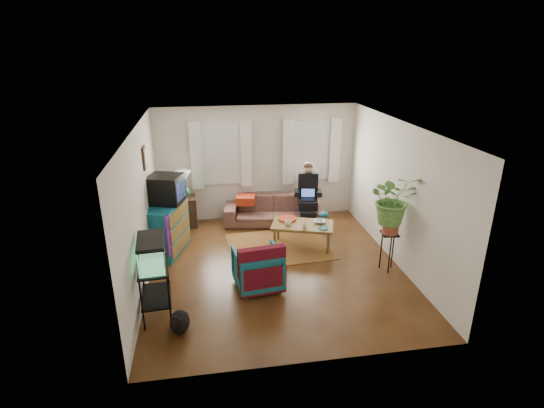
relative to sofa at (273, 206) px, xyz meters
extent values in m
cube|color=#4F2B14|center=(-0.30, -2.05, -0.42)|extent=(4.50, 5.00, 0.01)
cube|color=white|center=(-0.30, -2.05, 2.18)|extent=(4.50, 5.00, 0.01)
cube|color=silver|center=(-0.30, 0.45, 0.88)|extent=(4.50, 0.01, 2.60)
cube|color=silver|center=(-0.30, -4.55, 0.88)|extent=(4.50, 0.01, 2.60)
cube|color=silver|center=(-2.55, -2.05, 0.88)|extent=(0.01, 5.00, 2.60)
cube|color=silver|center=(1.95, -2.05, 0.88)|extent=(0.01, 5.00, 2.60)
cube|color=white|center=(-1.10, 0.43, 1.13)|extent=(1.08, 0.04, 1.38)
cube|color=white|center=(0.95, 0.43, 1.13)|extent=(1.08, 0.04, 1.38)
cube|color=white|center=(-1.10, 0.35, 1.13)|extent=(1.36, 0.06, 1.50)
cube|color=white|center=(0.95, 0.35, 1.13)|extent=(1.36, 0.06, 1.50)
cube|color=#3D2616|center=(-2.51, -1.20, 1.53)|extent=(0.04, 0.32, 0.40)
cube|color=brown|center=(-0.07, -1.22, -0.41)|extent=(2.10, 1.73, 0.01)
imported|color=brown|center=(0.00, 0.00, 0.00)|extent=(2.27, 1.24, 0.84)
cube|color=#3E2A17|center=(-1.95, 0.17, -0.09)|extent=(0.48, 0.48, 0.67)
cube|color=#116469|center=(-2.29, -1.06, 0.08)|extent=(0.87, 1.23, 1.00)
cube|color=black|center=(-2.23, -0.96, 0.85)|extent=(0.75, 0.72, 0.53)
cube|color=black|center=(-2.30, -3.18, 0.00)|extent=(0.48, 0.78, 0.84)
cube|color=#7FD899|center=(-2.30, -3.18, 0.64)|extent=(0.43, 0.71, 0.44)
ellipsoid|color=black|center=(-1.96, -3.63, -0.24)|extent=(0.38, 0.49, 0.37)
imported|color=#126070|center=(-0.70, -2.63, -0.04)|extent=(0.83, 0.79, 0.77)
cube|color=#9E0A0A|center=(-0.67, -2.92, 0.12)|extent=(0.79, 0.27, 0.63)
cube|color=brown|center=(0.38, -1.29, -0.17)|extent=(1.34, 1.00, 0.50)
imported|color=white|center=(0.08, -1.30, 0.13)|extent=(0.17, 0.17, 0.11)
imported|color=beige|center=(0.37, -1.49, 0.13)|extent=(0.14, 0.14, 0.10)
imported|color=white|center=(0.72, -1.28, 0.10)|extent=(0.30, 0.30, 0.06)
cylinder|color=#B21414|center=(0.12, -1.03, 0.10)|extent=(0.47, 0.47, 0.04)
cube|color=black|center=(1.68, -2.44, -0.06)|extent=(0.34, 0.34, 0.73)
imported|color=#599947|center=(1.68, -2.44, 0.80)|extent=(0.92, 0.82, 0.92)
camera|label=1|loc=(-1.48, -8.80, 3.45)|focal=28.00mm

